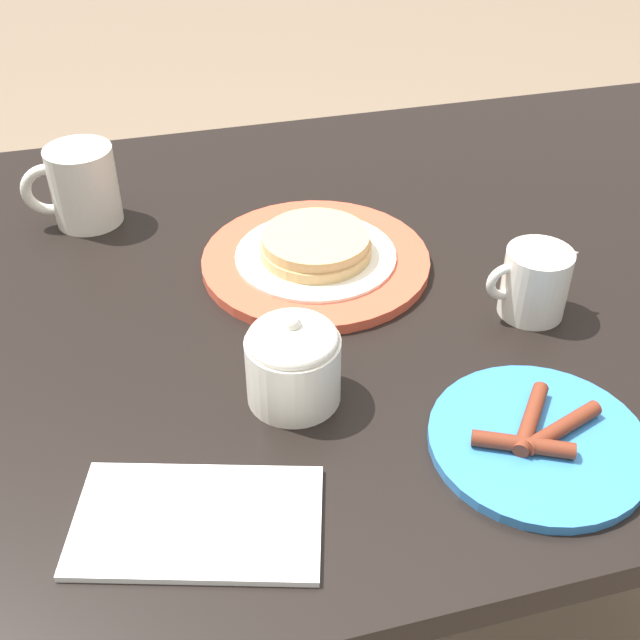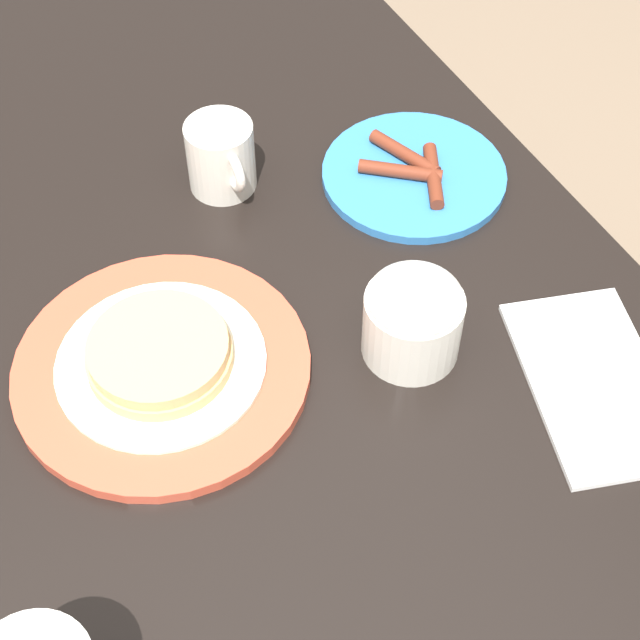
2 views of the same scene
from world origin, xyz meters
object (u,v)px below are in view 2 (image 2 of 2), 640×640
side_plate_bacon (414,174)px  sugar_bowl (413,317)px  creamer_pitcher (220,154)px  pancake_plate (161,363)px  napkin (594,382)px

side_plate_bacon → sugar_bowl: bearing=-31.3°
side_plate_bacon → creamer_pitcher: (-0.08, -0.18, 0.03)m
side_plate_bacon → creamer_pitcher: size_ratio=1.85×
pancake_plate → sugar_bowl: bearing=70.1°
creamer_pitcher → napkin: (0.38, 0.18, -0.04)m
pancake_plate → napkin: 0.37m
creamer_pitcher → sugar_bowl: bearing=13.1°
napkin → pancake_plate: bearing=-118.9°
creamer_pitcher → napkin: 0.42m
pancake_plate → creamer_pitcher: (-0.20, 0.14, 0.03)m
creamer_pitcher → napkin: size_ratio=0.47×
side_plate_bacon → sugar_bowl: (0.19, -0.11, 0.04)m
sugar_bowl → napkin: sugar_bowl is taller
sugar_bowl → side_plate_bacon: bearing=148.7°
pancake_plate → napkin: size_ratio=1.19×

